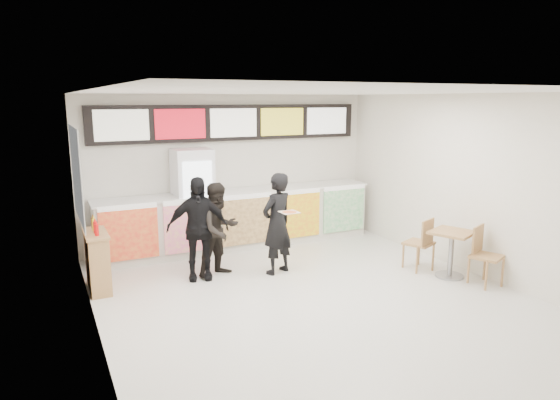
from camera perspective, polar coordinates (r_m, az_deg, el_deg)
floor at (r=7.46m, az=4.39°, el=-11.51°), size 7.00×7.00×0.00m
ceiling at (r=6.87m, az=4.78°, el=12.21°), size 7.00×7.00×0.00m
wall_back at (r=10.14m, az=-5.50°, el=3.44°), size 6.00×0.00×6.00m
wall_left at (r=6.10m, az=-20.57°, el=-2.62°), size 0.00×7.00×7.00m
wall_right at (r=8.89m, az=21.50°, el=1.57°), size 0.00×7.00×7.00m
service_counter at (r=9.94m, az=-4.58°, el=-2.16°), size 5.56×0.77×1.14m
menu_board at (r=9.97m, az=-5.43°, el=8.79°), size 5.50×0.14×0.70m
drinks_fridge at (r=9.57m, az=-9.87°, el=-0.19°), size 0.70×0.67×2.00m
mirror_panel at (r=8.46m, az=-22.26°, el=2.75°), size 0.01×2.00×1.50m
customer_main at (r=8.35m, az=-0.33°, el=-2.72°), size 0.73×0.61×1.72m
customer_left at (r=8.32m, az=-6.98°, el=-3.39°), size 0.92×0.82×1.57m
customer_mid at (r=8.19m, az=-9.38°, el=-3.23°), size 1.07×0.64×1.70m
pizza_slice at (r=7.89m, az=1.08°, el=-1.35°), size 0.36×0.36×0.02m
cafe_table at (r=8.71m, az=19.00°, el=-4.92°), size 1.02×1.63×0.93m
condiment_ledge at (r=8.20m, az=-20.13°, el=-6.54°), size 0.33×0.83×1.10m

